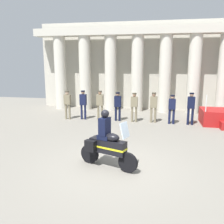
# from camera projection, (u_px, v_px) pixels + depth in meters

# --- Properties ---
(ground_plane) EXTENTS (28.00, 28.00, 0.00)m
(ground_plane) POSITION_uv_depth(u_px,v_px,m) (113.00, 167.00, 7.90)
(ground_plane) COLOR gray
(colonnade_backdrop) EXTENTS (14.49, 1.67, 6.16)m
(colonnade_backdrop) POSITION_uv_depth(u_px,v_px,m) (138.00, 65.00, 16.82)
(colonnade_backdrop) COLOR beige
(colonnade_backdrop) RESTS_ON ground_plane
(officer_in_row_0) EXTENTS (0.39, 0.24, 1.70)m
(officer_in_row_0) POSITION_uv_depth(u_px,v_px,m) (67.00, 103.00, 14.36)
(officer_in_row_0) COLOR #7A7056
(officer_in_row_0) RESTS_ON ground_plane
(officer_in_row_1) EXTENTS (0.39, 0.24, 1.72)m
(officer_in_row_1) POSITION_uv_depth(u_px,v_px,m) (83.00, 102.00, 14.31)
(officer_in_row_1) COLOR #141938
(officer_in_row_1) RESTS_ON ground_plane
(officer_in_row_2) EXTENTS (0.39, 0.24, 1.74)m
(officer_in_row_2) POSITION_uv_depth(u_px,v_px,m) (100.00, 103.00, 14.07)
(officer_in_row_2) COLOR #7A7056
(officer_in_row_2) RESTS_ON ground_plane
(officer_in_row_3) EXTENTS (0.39, 0.24, 1.67)m
(officer_in_row_3) POSITION_uv_depth(u_px,v_px,m) (118.00, 104.00, 13.94)
(officer_in_row_3) COLOR black
(officer_in_row_3) RESTS_ON ground_plane
(officer_in_row_4) EXTENTS (0.39, 0.24, 1.67)m
(officer_in_row_4) POSITION_uv_depth(u_px,v_px,m) (134.00, 105.00, 13.68)
(officer_in_row_4) COLOR #7A7056
(officer_in_row_4) RESTS_ON ground_plane
(officer_in_row_5) EXTENTS (0.39, 0.24, 1.71)m
(officer_in_row_5) POSITION_uv_depth(u_px,v_px,m) (154.00, 105.00, 13.54)
(officer_in_row_5) COLOR #7A7056
(officer_in_row_5) RESTS_ON ground_plane
(officer_in_row_6) EXTENTS (0.39, 0.24, 1.61)m
(officer_in_row_6) POSITION_uv_depth(u_px,v_px,m) (172.00, 107.00, 13.23)
(officer_in_row_6) COLOR #141938
(officer_in_row_6) RESTS_ON ground_plane
(officer_in_row_7) EXTENTS (0.39, 0.24, 1.76)m
(officer_in_row_7) POSITION_uv_depth(u_px,v_px,m) (191.00, 106.00, 13.02)
(officer_in_row_7) COLOR black
(officer_in_row_7) RESTS_ON ground_plane
(motorcycle_with_rider) EXTENTS (2.00, 0.98, 1.90)m
(motorcycle_with_rider) POSITION_uv_depth(u_px,v_px,m) (106.00, 144.00, 7.74)
(motorcycle_with_rider) COLOR black
(motorcycle_with_rider) RESTS_ON ground_plane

